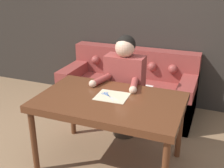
{
  "coord_description": "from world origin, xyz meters",
  "views": [
    {
      "loc": [
        0.88,
        -2.2,
        1.88
      ],
      "look_at": [
        -0.07,
        0.2,
        0.85
      ],
      "focal_mm": 45.0,
      "sensor_mm": 36.0,
      "label": 1
    }
  ],
  "objects": [
    {
      "name": "scissors",
      "position": [
        -0.09,
        0.14,
        0.75
      ],
      "size": [
        0.21,
        0.18,
        0.01
      ],
      "color": "silver",
      "rests_on": "dining_table"
    },
    {
      "name": "ground_plane",
      "position": [
        0.0,
        0.0,
        0.0
      ],
      "size": [
        16.0,
        16.0,
        0.0
      ],
      "primitive_type": "plane",
      "color": "#846647"
    },
    {
      "name": "dining_table",
      "position": [
        -0.04,
        0.07,
        0.67
      ],
      "size": [
        1.4,
        0.89,
        0.75
      ],
      "color": "#562D19",
      "rests_on": "ground_plane"
    },
    {
      "name": "person",
      "position": [
        -0.09,
        0.67,
        0.65
      ],
      "size": [
        0.53,
        0.57,
        1.24
      ],
      "color": "#33281E",
      "rests_on": "ground_plane"
    },
    {
      "name": "wall_back",
      "position": [
        0.0,
        1.77,
        1.3
      ],
      "size": [
        8.0,
        0.06,
        2.6
      ],
      "color": "#2D2823",
      "rests_on": "ground_plane"
    },
    {
      "name": "couch",
      "position": [
        -0.26,
        1.34,
        0.31
      ],
      "size": [
        1.84,
        0.85,
        0.86
      ],
      "color": "brown",
      "rests_on": "ground_plane"
    },
    {
      "name": "pattern_paper_main",
      "position": [
        -0.04,
        0.13,
        0.75
      ],
      "size": [
        0.32,
        0.28,
        0.0
      ],
      "color": "beige",
      "rests_on": "dining_table"
    }
  ]
}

